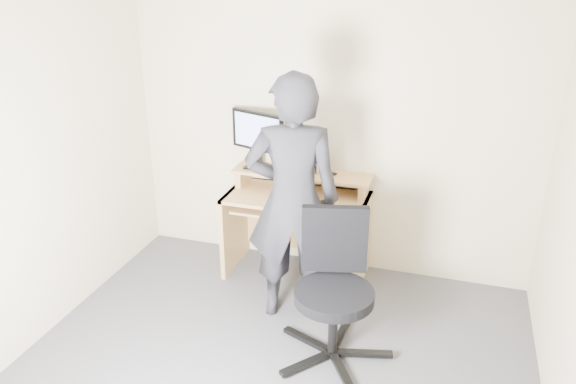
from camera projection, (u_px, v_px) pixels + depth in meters
The scene contains 12 objects.
back_wall at pixel (330, 131), 4.75m from camera, with size 3.50×0.02×2.50m, color beige.
desk at pixel (299, 214), 4.88m from camera, with size 1.20×0.60×0.91m.
monitor at pixel (258, 135), 4.79m from camera, with size 0.51×0.21×0.50m.
external_drive at pixel (306, 161), 4.76m from camera, with size 0.07×0.13×0.20m, color black.
travel_mug at pixel (320, 163), 4.75m from camera, with size 0.08×0.08×0.19m, color silver.
smartphone at pixel (330, 175), 4.73m from camera, with size 0.07×0.13×0.01m, color black.
charger at pixel (279, 172), 4.76m from camera, with size 0.04×0.04×0.04m, color black.
headphones at pixel (283, 167), 4.90m from camera, with size 0.16×0.16×0.02m, color silver.
keyboard at pixel (294, 209), 4.69m from camera, with size 0.46×0.18×0.03m, color black.
mouse at pixel (325, 202), 4.56m from camera, with size 0.10×0.06×0.04m, color black.
office_chair at pixel (334, 282), 3.82m from camera, with size 0.82×0.80×1.03m.
person at pixel (293, 201), 4.12m from camera, with size 0.70×0.46×1.92m, color black.
Camera 1 is at (1.02, -2.73, 2.60)m, focal length 35.00 mm.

